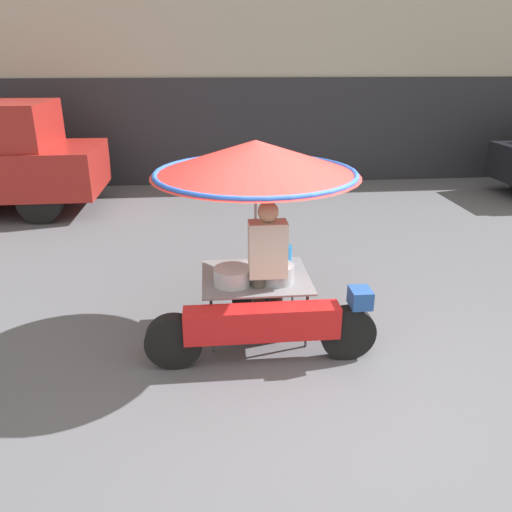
% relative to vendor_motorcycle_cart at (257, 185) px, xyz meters
% --- Properties ---
extents(ground_plane, '(36.00, 36.00, 0.00)m').
position_rel_vendor_motorcycle_cart_xyz_m(ground_plane, '(0.51, -1.05, -1.65)').
color(ground_plane, '#56565B').
extents(shopfront_building, '(28.00, 2.06, 4.21)m').
position_rel_vendor_motorcycle_cart_xyz_m(shopfront_building, '(0.51, 8.08, 0.45)').
color(shopfront_building, '#B2A893').
rests_on(shopfront_building, ground).
extents(vendor_motorcycle_cart, '(2.26, 2.08, 2.07)m').
position_rel_vendor_motorcycle_cart_xyz_m(vendor_motorcycle_cart, '(0.00, 0.00, 0.00)').
color(vendor_motorcycle_cart, black).
rests_on(vendor_motorcycle_cart, ground).
extents(vendor_person, '(0.38, 0.22, 1.53)m').
position_rel_vendor_motorcycle_cart_xyz_m(vendor_person, '(0.09, -0.19, -0.79)').
color(vendor_person, '#4C473D').
rests_on(vendor_person, ground).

